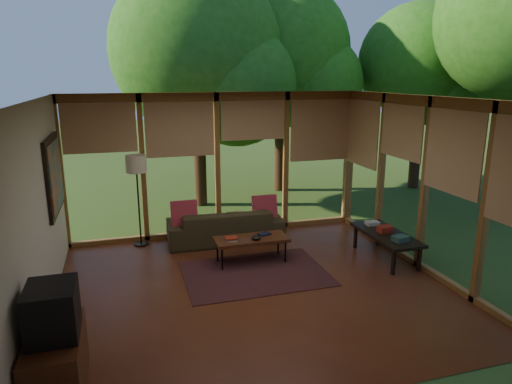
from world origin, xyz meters
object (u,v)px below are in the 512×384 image
object	(u,v)px
sofa	(225,225)
floor_lamp	(136,169)
coffee_table	(251,240)
television	(52,311)
side_console	(386,236)
media_cabinet	(56,363)

from	to	relation	value
sofa	floor_lamp	bearing A→B (deg)	-7.22
sofa	coffee_table	world-z (taller)	sofa
sofa	coffee_table	size ratio (longest dim) A/B	1.75
television	floor_lamp	bearing A→B (deg)	76.06
television	side_console	distance (m)	5.26
floor_lamp	coffee_table	size ratio (longest dim) A/B	1.38
floor_lamp	side_console	distance (m)	4.42
side_console	media_cabinet	bearing A→B (deg)	-157.69
coffee_table	sofa	bearing A→B (deg)	100.04
television	coffee_table	bearing A→B (deg)	43.21
sofa	side_console	size ratio (longest dim) A/B	1.50
television	side_console	xyz separation A→B (m)	(4.85, 2.00, -0.44)
media_cabinet	floor_lamp	world-z (taller)	floor_lamp
sofa	television	xyz separation A→B (m)	(-2.46, -3.59, 0.54)
sofa	side_console	world-z (taller)	sofa
floor_lamp	coffee_table	bearing A→B (deg)	-38.24
side_console	television	bearing A→B (deg)	-157.61
media_cabinet	coffee_table	world-z (taller)	media_cabinet
television	floor_lamp	distance (m)	3.99
floor_lamp	side_console	size ratio (longest dim) A/B	1.18
television	side_console	size ratio (longest dim) A/B	0.39
sofa	media_cabinet	distance (m)	4.36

